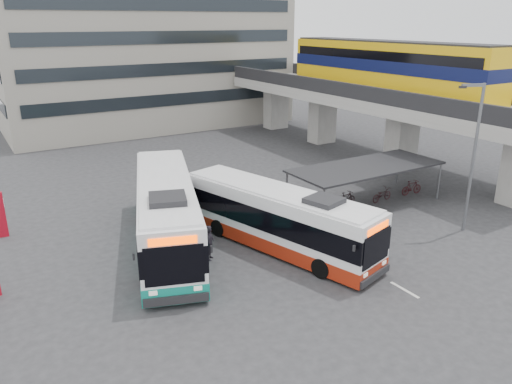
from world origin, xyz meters
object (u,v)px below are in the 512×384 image
bus_main (277,219)px  bus_teal (166,213)px  pedestrian (210,243)px  lamp_post (473,150)px

bus_main → bus_teal: bearing=129.9°
bus_main → pedestrian: size_ratio=6.56×
bus_main → bus_teal: bus_teal is taller
pedestrian → lamp_post: bearing=-68.4°
bus_main → bus_teal: size_ratio=0.90×
bus_main → bus_teal: (-4.71, 3.24, 0.19)m
bus_main → pedestrian: bus_main is taller
bus_teal → pedestrian: bearing=-49.0°
pedestrian → lamp_post: (13.64, -4.15, 3.75)m
bus_teal → pedestrian: 3.07m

